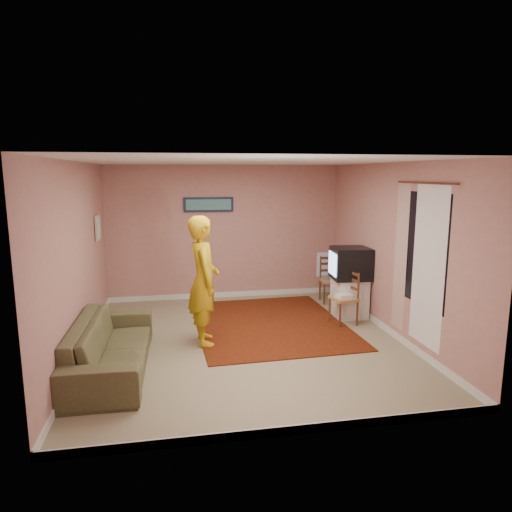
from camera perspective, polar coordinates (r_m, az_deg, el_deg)
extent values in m
plane|color=gray|center=(6.83, -1.39, -10.63)|extent=(5.00, 5.00, 0.00)
cube|color=tan|center=(8.93, -3.98, 2.95)|extent=(4.50, 0.02, 2.60)
cube|color=tan|center=(4.09, 4.13, -5.89)|extent=(4.50, 0.02, 2.60)
cube|color=tan|center=(6.52, -21.35, -0.47)|extent=(0.02, 5.00, 2.60)
cube|color=tan|center=(7.18, 16.58, 0.74)|extent=(0.02, 5.00, 2.60)
cube|color=silver|center=(6.38, -1.49, 11.74)|extent=(4.50, 5.00, 0.02)
cube|color=silver|center=(9.16, -3.87, -4.84)|extent=(4.50, 0.02, 0.10)
cube|color=silver|center=(4.61, 3.88, -20.95)|extent=(4.50, 0.02, 0.10)
cube|color=silver|center=(6.85, -20.58, -10.80)|extent=(0.02, 5.00, 0.10)
cube|color=silver|center=(7.48, 16.02, -8.75)|extent=(0.02, 5.00, 0.10)
cube|color=black|center=(6.38, 20.25, 0.74)|extent=(0.01, 1.10, 1.50)
cube|color=white|center=(6.28, 20.72, -1.29)|extent=(0.01, 0.75, 2.10)
cube|color=beige|center=(6.87, 17.62, -0.16)|extent=(0.01, 0.35, 2.10)
cylinder|color=#5A321B|center=(6.28, 20.40, 8.58)|extent=(0.02, 1.40, 0.02)
cube|color=#131734|center=(8.82, -5.95, 6.41)|extent=(0.95, 0.03, 0.28)
cube|color=teal|center=(8.80, -5.94, 6.40)|extent=(0.86, 0.01, 0.20)
cube|color=tan|center=(8.04, -19.18, 3.38)|extent=(0.03, 0.38, 0.42)
cube|color=silver|center=(8.04, -19.03, 3.39)|extent=(0.01, 0.30, 0.34)
cube|color=black|center=(7.57, 1.71, -8.43)|extent=(2.47, 3.05, 0.02)
cube|color=silver|center=(8.00, 11.59, -5.14)|extent=(0.53, 0.48, 0.67)
cube|color=black|center=(7.87, 11.75, -0.89)|extent=(0.66, 0.60, 0.54)
cube|color=#8CB2F2|center=(7.78, 9.56, -0.94)|extent=(0.06, 0.45, 0.38)
cube|color=#A98652|center=(8.84, 9.34, -3.04)|extent=(0.41, 0.40, 0.05)
cube|color=#5A321B|center=(8.79, 9.39, -1.62)|extent=(0.39, 0.06, 0.45)
cube|color=#A2A2A7|center=(8.82, 9.35, -2.70)|extent=(0.42, 0.36, 0.06)
cube|color=#8299D4|center=(8.95, 8.99, -1.02)|extent=(0.45, 0.06, 0.47)
cube|color=#A98652|center=(7.62, 10.92, -5.26)|extent=(0.43, 0.45, 0.05)
cube|color=#5A321B|center=(7.56, 10.97, -3.62)|extent=(0.10, 0.39, 0.45)
cube|color=white|center=(7.61, 10.93, -4.91)|extent=(0.28, 0.22, 0.05)
imported|color=brown|center=(6.07, -17.67, -10.59)|extent=(0.91, 2.24, 0.65)
imported|color=gold|center=(6.56, -6.56, -3.06)|extent=(0.48, 0.70, 1.86)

